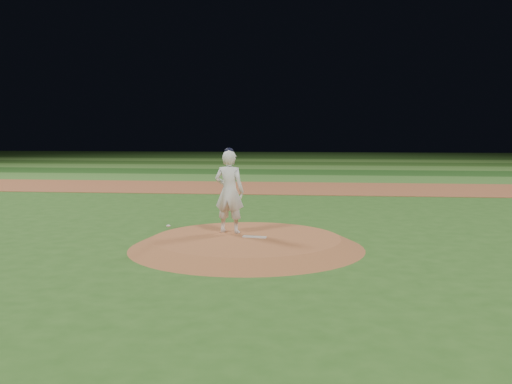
# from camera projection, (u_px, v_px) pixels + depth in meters

# --- Properties ---
(ground) EXTENTS (120.00, 120.00, 0.00)m
(ground) POSITION_uv_depth(u_px,v_px,m) (247.00, 248.00, 13.37)
(ground) COLOR #29531A
(ground) RESTS_ON ground
(infield_dirt_band) EXTENTS (70.00, 6.00, 0.02)m
(infield_dirt_band) POSITION_uv_depth(u_px,v_px,m) (284.00, 188.00, 27.21)
(infield_dirt_band) COLOR brown
(infield_dirt_band) RESTS_ON ground
(outfield_stripe_0) EXTENTS (70.00, 5.00, 0.02)m
(outfield_stripe_0) POSITION_uv_depth(u_px,v_px,m) (290.00, 178.00, 32.64)
(outfield_stripe_0) COLOR #376725
(outfield_stripe_0) RESTS_ON ground
(outfield_stripe_1) EXTENTS (70.00, 5.00, 0.02)m
(outfield_stripe_1) POSITION_uv_depth(u_px,v_px,m) (294.00, 172.00, 37.58)
(outfield_stripe_1) COLOR #1B4315
(outfield_stripe_1) RESTS_ON ground
(outfield_stripe_2) EXTENTS (70.00, 5.00, 0.02)m
(outfield_stripe_2) POSITION_uv_depth(u_px,v_px,m) (297.00, 167.00, 42.52)
(outfield_stripe_2) COLOR #3B6A26
(outfield_stripe_2) RESTS_ON ground
(outfield_stripe_3) EXTENTS (70.00, 5.00, 0.02)m
(outfield_stripe_3) POSITION_uv_depth(u_px,v_px,m) (299.00, 163.00, 47.47)
(outfield_stripe_3) COLOR #244917
(outfield_stripe_3) RESTS_ON ground
(outfield_stripe_4) EXTENTS (70.00, 5.00, 0.02)m
(outfield_stripe_4) POSITION_uv_depth(u_px,v_px,m) (301.00, 160.00, 52.41)
(outfield_stripe_4) COLOR #42732A
(outfield_stripe_4) RESTS_ON ground
(outfield_stripe_5) EXTENTS (70.00, 5.00, 0.02)m
(outfield_stripe_5) POSITION_uv_depth(u_px,v_px,m) (302.00, 158.00, 57.35)
(outfield_stripe_5) COLOR #254C18
(outfield_stripe_5) RESTS_ON ground
(pitchers_mound) EXTENTS (5.50, 5.50, 0.25)m
(pitchers_mound) POSITION_uv_depth(u_px,v_px,m) (247.00, 242.00, 13.36)
(pitchers_mound) COLOR #96542E
(pitchers_mound) RESTS_ON ground
(pitching_rubber) EXTENTS (0.58, 0.23, 0.03)m
(pitching_rubber) POSITION_uv_depth(u_px,v_px,m) (255.00, 237.00, 13.30)
(pitching_rubber) COLOR white
(pitching_rubber) RESTS_ON pitchers_mound
(rosin_bag) EXTENTS (0.11, 0.11, 0.06)m
(rosin_bag) POSITION_uv_depth(u_px,v_px,m) (168.00, 226.00, 14.74)
(rosin_bag) COLOR silver
(rosin_bag) RESTS_ON pitchers_mound
(pitcher_on_mound) EXTENTS (0.82, 0.62, 2.07)m
(pitcher_on_mound) POSITION_uv_depth(u_px,v_px,m) (229.00, 191.00, 13.83)
(pitcher_on_mound) COLOR white
(pitcher_on_mound) RESTS_ON pitchers_mound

